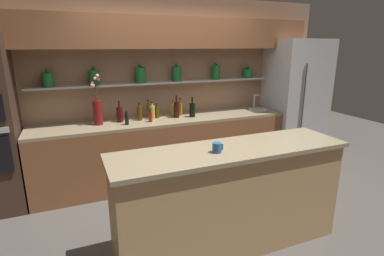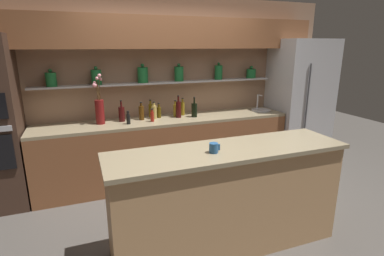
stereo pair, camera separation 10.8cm
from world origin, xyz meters
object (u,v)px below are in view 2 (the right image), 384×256
at_px(bottle_sauce_3, 128,119).
at_px(bottle_oil_7, 175,110).
at_px(bottle_wine_1, 178,109).
at_px(bottle_spirit_9, 141,113).
at_px(bottle_sauce_4, 152,116).
at_px(flower_vase, 100,108).
at_px(bottle_oil_0, 151,110).
at_px(bottle_wine_8, 122,114).
at_px(bottle_oil_10, 159,112).
at_px(sink_fixture, 261,109).
at_px(coffee_mug, 214,148).
at_px(bottle_oil_6, 183,108).
at_px(refrigerator, 299,103).
at_px(bottle_wine_5, 194,110).
at_px(bottle_spirit_2, 154,112).

xyz_separation_m(bottle_sauce_3, bottle_oil_7, (0.71, 0.20, 0.02)).
distance_m(bottle_wine_1, bottle_spirit_9, 0.53).
distance_m(bottle_sauce_4, bottle_spirit_9, 0.19).
relative_size(flower_vase, bottle_oil_7, 2.74).
bearing_deg(bottle_oil_0, bottle_wine_8, -167.13).
height_order(bottle_sauce_3, bottle_sauce_4, bottle_sauce_4).
bearing_deg(bottle_oil_7, bottle_oil_10, 178.59).
relative_size(bottle_wine_1, bottle_sauce_3, 1.80).
relative_size(sink_fixture, bottle_sauce_3, 1.65).
relative_size(bottle_oil_0, coffee_mug, 2.61).
height_order(flower_vase, bottle_oil_6, flower_vase).
distance_m(refrigerator, bottle_spirit_9, 2.60).
bearing_deg(bottle_oil_10, bottle_wine_5, -14.84).
height_order(bottle_wine_1, coffee_mug, bottle_wine_1).
bearing_deg(bottle_oil_7, bottle_oil_6, 18.61).
height_order(sink_fixture, bottle_oil_0, bottle_oil_0).
distance_m(flower_vase, bottle_spirit_2, 0.74).
bearing_deg(bottle_oil_10, bottle_sauce_4, -127.55).
height_order(bottle_oil_0, bottle_spirit_9, bottle_oil_0).
distance_m(bottle_sauce_3, bottle_oil_7, 0.74).
xyz_separation_m(sink_fixture, coffee_mug, (-1.63, -1.75, 0.12)).
distance_m(bottle_sauce_4, bottle_oil_6, 0.56).
distance_m(sink_fixture, bottle_wine_5, 1.15).
height_order(bottle_sauce_3, bottle_oil_7, bottle_oil_7).
bearing_deg(bottle_oil_6, bottle_sauce_4, -156.36).
bearing_deg(bottle_sauce_3, bottle_oil_6, 16.34).
distance_m(refrigerator, bottle_sauce_3, 2.81).
distance_m(sink_fixture, coffee_mug, 2.39).
xyz_separation_m(bottle_oil_6, bottle_oil_10, (-0.37, -0.04, -0.02)).
relative_size(bottle_spirit_9, bottle_oil_10, 1.17).
bearing_deg(refrigerator, bottle_oil_6, 174.49).
height_order(refrigerator, sink_fixture, refrigerator).
height_order(refrigerator, bottle_sauce_4, refrigerator).
bearing_deg(bottle_spirit_9, bottle_wine_1, -5.40).
bearing_deg(bottle_sauce_4, sink_fixture, 2.73).
bearing_deg(bottle_oil_7, flower_vase, -176.78).
bearing_deg(bottle_wine_1, bottle_sauce_3, -170.43).
height_order(bottle_oil_6, bottle_spirit_9, bottle_oil_6).
relative_size(flower_vase, bottle_sauce_4, 3.67).
xyz_separation_m(bottle_sauce_3, bottle_oil_10, (0.47, 0.21, 0.01)).
relative_size(bottle_wine_1, coffee_mug, 3.25).
height_order(bottle_oil_7, bottle_spirit_9, bottle_spirit_9).
bearing_deg(bottle_spirit_9, refrigerator, -2.58).
relative_size(bottle_sauce_3, bottle_oil_10, 0.83).
relative_size(bottle_sauce_4, bottle_oil_10, 0.84).
bearing_deg(bottle_oil_0, bottle_sauce_3, -142.82).
bearing_deg(coffee_mug, bottle_oil_6, 79.14).
relative_size(bottle_spirit_2, bottle_sauce_4, 1.36).
xyz_separation_m(bottle_sauce_4, bottle_wine_5, (0.64, 0.06, 0.03)).
xyz_separation_m(refrigerator, bottle_spirit_2, (-2.42, 0.11, 0.01)).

